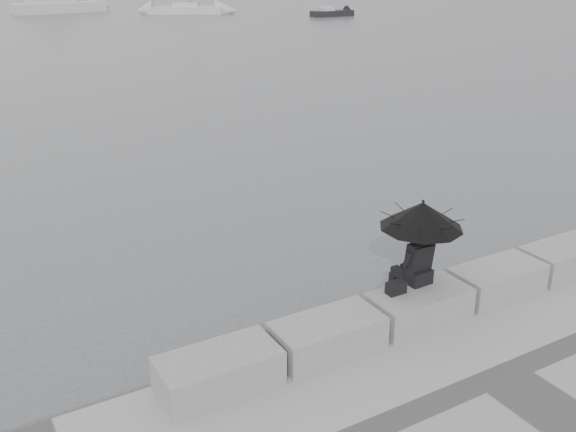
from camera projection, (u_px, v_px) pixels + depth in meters
ground at (397, 333)px, 10.60m from camera, size 360.00×360.00×0.00m
stone_block_far_left at (219, 371)px, 8.38m from camera, size 1.60×0.80×0.50m
stone_block_left at (327, 335)px, 9.17m from camera, size 1.60×0.80×0.50m
stone_block_centre at (419, 306)px, 9.96m from camera, size 1.60×0.80×0.50m
stone_block_right at (497, 280)px, 10.75m from camera, size 1.60×0.80×0.50m
stone_block_far_right at (564, 258)px, 11.54m from camera, size 1.60×0.80×0.50m
seated_person at (422, 223)px, 9.76m from camera, size 1.29×1.29×1.39m
bag at (396, 288)px, 9.78m from camera, size 0.30×0.17×0.19m
sailboat_right at (186, 9)px, 71.69m from camera, size 8.26×6.14×12.90m
motor_cruiser at (59, 5)px, 72.92m from camera, size 10.35×3.93×4.50m
small_motorboat at (332, 13)px, 68.80m from camera, size 4.71×1.68×1.10m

